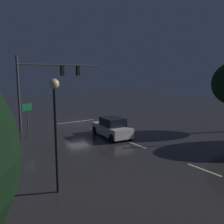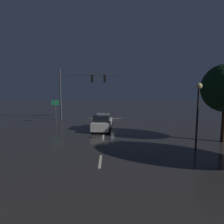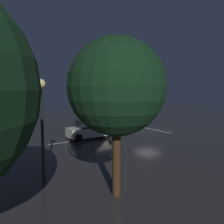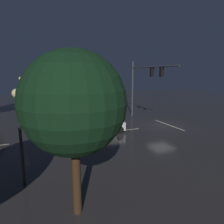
# 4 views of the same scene
# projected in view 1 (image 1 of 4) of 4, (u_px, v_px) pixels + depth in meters

# --- Properties ---
(ground_plane) EXTENTS (80.00, 80.00, 0.00)m
(ground_plane) POSITION_uv_depth(u_px,v_px,m) (78.00, 123.00, 26.87)
(ground_plane) COLOR #2D2B2B
(traffic_signal_assembly) EXTENTS (8.90, 0.47, 7.08)m
(traffic_signal_assembly) POSITION_uv_depth(u_px,v_px,m) (47.00, 79.00, 23.94)
(traffic_signal_assembly) COLOR #383A3D
(traffic_signal_assembly) RESTS_ON ground_plane
(lane_dash_far) EXTENTS (0.16, 2.20, 0.01)m
(lane_dash_far) POSITION_uv_depth(u_px,v_px,m) (97.00, 130.00, 23.61)
(lane_dash_far) COLOR beige
(lane_dash_far) RESTS_ON ground_plane
(lane_dash_mid) EXTENTS (0.16, 2.20, 0.01)m
(lane_dash_mid) POSITION_uv_depth(u_px,v_px,m) (136.00, 145.00, 18.71)
(lane_dash_mid) COLOR beige
(lane_dash_mid) RESTS_ON ground_plane
(lane_dash_near) EXTENTS (0.16, 2.20, 0.01)m
(lane_dash_near) POSITION_uv_depth(u_px,v_px,m) (204.00, 170.00, 13.81)
(lane_dash_near) COLOR beige
(lane_dash_near) RESTS_ON ground_plane
(stop_bar) EXTENTS (5.00, 0.16, 0.01)m
(stop_bar) POSITION_uv_depth(u_px,v_px,m) (75.00, 122.00, 27.58)
(stop_bar) COLOR beige
(stop_bar) RESTS_ON ground_plane
(car_approaching) EXTENTS (2.24, 4.49, 1.70)m
(car_approaching) POSITION_uv_depth(u_px,v_px,m) (112.00, 128.00, 20.94)
(car_approaching) COLOR silver
(car_approaching) RESTS_ON ground_plane
(street_lamp_right_kerb) EXTENTS (0.44, 0.44, 5.22)m
(street_lamp_right_kerb) POSITION_uv_depth(u_px,v_px,m) (55.00, 115.00, 10.67)
(street_lamp_right_kerb) COLOR black
(street_lamp_right_kerb) RESTS_ON ground_plane
(route_sign) EXTENTS (0.88, 0.31, 2.97)m
(route_sign) POSITION_uv_depth(u_px,v_px,m) (27.00, 113.00, 20.59)
(route_sign) COLOR #383A3D
(route_sign) RESTS_ON ground_plane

